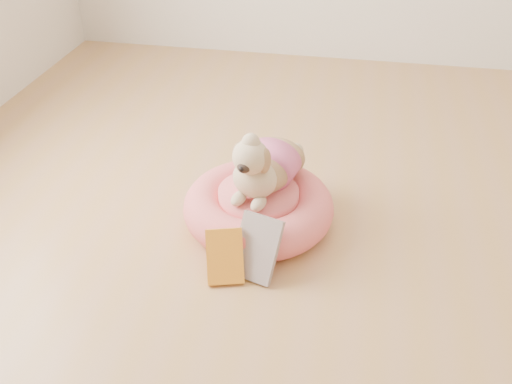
% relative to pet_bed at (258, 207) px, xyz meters
% --- Properties ---
extents(floor, '(4.50, 4.50, 0.00)m').
position_rel_pet_bed_xyz_m(floor, '(0.45, -0.46, -0.07)').
color(floor, tan).
rests_on(floor, ground).
extents(pet_bed, '(0.57, 0.57, 0.15)m').
position_rel_pet_bed_xyz_m(pet_bed, '(0.00, 0.00, 0.00)').
color(pet_bed, '#F1625E').
rests_on(pet_bed, floor).
extents(dog, '(0.36, 0.45, 0.29)m').
position_rel_pet_bed_xyz_m(dog, '(0.02, 0.02, 0.22)').
color(dog, brown).
rests_on(dog, pet_bed).
extents(book_yellow, '(0.15, 0.15, 0.17)m').
position_rel_pet_bed_xyz_m(book_yellow, '(-0.06, -0.32, 0.01)').
color(book_yellow, yellow).
rests_on(book_yellow, floor).
extents(book_white, '(0.18, 0.17, 0.21)m').
position_rel_pet_bed_xyz_m(book_white, '(0.05, -0.28, 0.03)').
color(book_white, white).
rests_on(book_white, floor).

